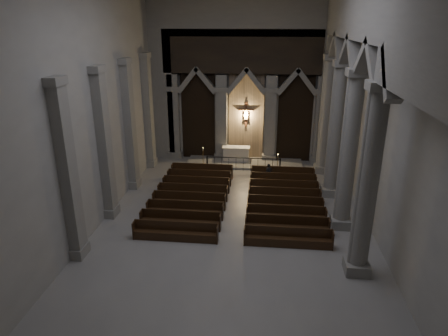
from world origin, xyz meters
name	(u,v)px	position (x,y,z in m)	size (l,w,h in m)	color
room	(233,81)	(0.00, 0.00, 7.60)	(24.00, 24.10, 12.00)	#989590
sanctuary_wall	(247,72)	(0.00, 11.54, 6.62)	(14.00, 0.77, 12.00)	gray
right_arcade	(358,73)	(5.50, 1.33, 7.83)	(1.00, 24.00, 12.00)	gray
left_pilasters	(118,137)	(-6.75, 3.50, 3.91)	(0.60, 13.00, 8.03)	gray
sanctuary_step	(244,163)	(0.00, 10.60, 0.07)	(8.50, 2.60, 0.15)	gray
altar	(236,153)	(-0.65, 10.99, 0.68)	(2.06, 0.82, 1.04)	silver
altar_rail	(243,162)	(0.00, 9.10, 0.68)	(5.23, 0.09, 1.03)	black
candle_stand_left	(203,161)	(-2.98, 9.79, 0.39)	(0.24, 0.24, 1.45)	#A47C32
candle_stand_right	(277,168)	(2.40, 8.94, 0.38)	(0.24, 0.24, 1.41)	#A47C32
pews	(237,201)	(0.00, 3.45, 0.30)	(9.57, 8.75, 0.93)	black
worshipper	(269,173)	(1.79, 7.35, 0.60)	(0.44, 0.29, 1.21)	black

